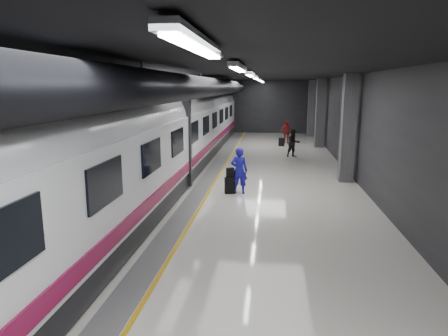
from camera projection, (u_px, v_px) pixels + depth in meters
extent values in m
plane|color=silver|center=(235.00, 190.00, 15.67)|extent=(40.00, 40.00, 0.00)
cube|color=black|center=(236.00, 72.00, 14.78)|extent=(10.00, 40.00, 0.02)
cube|color=#28282B|center=(256.00, 107.00, 34.69)|extent=(10.00, 0.02, 4.50)
cube|color=#28282B|center=(110.00, 131.00, 15.80)|extent=(0.02, 40.00, 4.50)
cube|color=#28282B|center=(371.00, 134.00, 14.65)|extent=(0.02, 40.00, 4.50)
cube|color=slate|center=(201.00, 189.00, 15.83)|extent=(0.65, 39.80, 0.01)
cube|color=gold|center=(211.00, 189.00, 15.78)|extent=(0.10, 39.80, 0.01)
cylinder|color=black|center=(201.00, 87.00, 15.03)|extent=(0.80, 38.00, 0.80)
cube|color=silver|center=(198.00, 43.00, 4.02)|extent=(0.22, 2.60, 0.10)
cube|color=silver|center=(238.00, 67.00, 8.89)|extent=(0.22, 2.60, 0.10)
cube|color=silver|center=(250.00, 74.00, 13.75)|extent=(0.22, 2.60, 0.10)
cube|color=silver|center=(256.00, 77.00, 18.62)|extent=(0.22, 2.60, 0.10)
cube|color=silver|center=(259.00, 79.00, 23.48)|extent=(0.22, 2.60, 0.10)
cube|color=silver|center=(261.00, 81.00, 28.35)|extent=(0.22, 2.60, 0.10)
cube|color=silver|center=(263.00, 81.00, 32.24)|extent=(0.22, 2.60, 0.10)
cube|color=#515154|center=(348.00, 129.00, 16.65)|extent=(0.55, 0.55, 4.50)
cube|color=#515154|center=(320.00, 113.00, 26.38)|extent=(0.55, 0.55, 4.50)
cube|color=#515154|center=(311.00, 108.00, 32.22)|extent=(0.55, 0.55, 4.50)
cube|color=black|center=(154.00, 179.00, 15.98)|extent=(2.80, 38.00, 0.60)
cube|color=white|center=(153.00, 144.00, 15.70)|extent=(2.90, 38.00, 2.20)
cylinder|color=white|center=(152.00, 120.00, 15.51)|extent=(2.80, 38.00, 2.80)
cube|color=maroon|center=(190.00, 165.00, 15.69)|extent=(0.04, 38.00, 0.35)
cube|color=black|center=(153.00, 138.00, 15.65)|extent=(3.05, 0.25, 3.80)
cube|color=black|center=(3.00, 243.00, 4.75)|extent=(0.05, 1.60, 0.85)
cube|color=black|center=(106.00, 183.00, 7.67)|extent=(0.05, 1.60, 0.85)
cube|color=black|center=(152.00, 157.00, 10.58)|extent=(0.05, 1.60, 0.85)
cube|color=black|center=(178.00, 142.00, 13.50)|extent=(0.05, 1.60, 0.85)
cube|color=black|center=(194.00, 132.00, 16.42)|extent=(0.05, 1.60, 0.85)
cube|color=black|center=(206.00, 125.00, 19.34)|extent=(0.05, 1.60, 0.85)
cube|color=black|center=(215.00, 120.00, 22.26)|extent=(0.05, 1.60, 0.85)
cube|color=black|center=(221.00, 116.00, 25.18)|extent=(0.05, 1.60, 0.85)
cube|color=black|center=(227.00, 113.00, 28.10)|extent=(0.05, 1.60, 0.85)
cube|color=black|center=(231.00, 111.00, 31.02)|extent=(0.05, 1.60, 0.85)
imported|color=#1E19C0|center=(239.00, 171.00, 14.99)|extent=(0.68, 0.48, 1.76)
cube|color=black|center=(230.00, 185.00, 15.09)|extent=(0.42, 0.32, 0.62)
cube|color=black|center=(230.00, 173.00, 15.00)|extent=(0.31, 0.25, 0.37)
imported|color=black|center=(293.00, 143.00, 22.80)|extent=(0.96, 0.88, 1.61)
imported|color=maroon|center=(286.00, 132.00, 28.43)|extent=(0.98, 0.49, 1.61)
cube|color=black|center=(281.00, 142.00, 27.17)|extent=(0.42, 0.31, 0.56)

